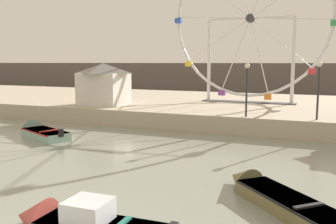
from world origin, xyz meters
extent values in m
cube|color=#B7A88E|center=(0.00, 27.12, 0.57)|extent=(110.00, 18.97, 1.15)
cube|color=#564C47|center=(0.00, 52.28, 2.20)|extent=(140.00, 3.00, 4.40)
cube|color=olive|center=(6.04, 6.13, 0.24)|extent=(4.07, 4.11, 0.49)
cube|color=black|center=(6.04, 6.13, 0.45)|extent=(4.05, 4.10, 0.08)
cone|color=olive|center=(4.00, 8.22, 0.24)|extent=(1.68, 1.69, 1.12)
cube|color=black|center=(6.44, 5.72, 0.52)|extent=(0.82, 0.81, 0.06)
cone|color=#B24238|center=(-0.70, 2.60, 0.19)|extent=(1.05, 1.28, 1.25)
cube|color=silver|center=(1.16, 2.67, 0.67)|extent=(1.13, 1.09, 0.58)
cube|color=#93BCAD|center=(-8.69, 12.34, 0.24)|extent=(3.89, 2.74, 0.48)
cube|color=#B2231E|center=(-8.69, 12.34, 0.44)|extent=(3.86, 2.74, 0.08)
cone|color=#93BCAD|center=(-10.79, 13.24, 0.24)|extent=(1.45, 1.64, 1.35)
cube|color=black|center=(-6.93, 11.59, 0.59)|extent=(0.28, 0.30, 0.44)
cube|color=#B2231E|center=(-8.27, 12.17, 0.51)|extent=(0.63, 1.18, 0.06)
torus|color=silver|center=(0.59, 26.66, 8.12)|extent=(12.99, 0.24, 12.99)
cylinder|color=#38383D|center=(0.59, 26.66, 8.12)|extent=(0.70, 0.50, 0.70)
cylinder|color=silver|center=(-2.59, 26.66, 8.30)|extent=(6.37, 0.08, 0.43)
cube|color=#3356B7|center=(-5.77, 26.66, 8.19)|extent=(0.56, 0.48, 0.44)
cylinder|color=silver|center=(-2.08, 26.66, 6.39)|extent=(5.40, 0.08, 3.53)
cube|color=yellow|center=(-4.76, 26.66, 4.38)|extent=(0.56, 0.48, 0.44)
cylinder|color=silver|center=(-0.56, 26.66, 5.15)|extent=(2.38, 0.08, 5.98)
cube|color=purple|center=(-1.71, 26.66, 1.90)|extent=(0.56, 0.48, 0.44)
cylinder|color=silver|center=(1.41, 26.66, 5.04)|extent=(1.71, 0.08, 6.18)
cube|color=orange|center=(2.23, 26.66, 1.68)|extent=(0.56, 0.48, 0.44)
cylinder|color=silver|center=(3.07, 26.66, 6.11)|extent=(5.00, 0.08, 4.09)
cube|color=red|center=(5.54, 26.66, 3.82)|extent=(0.56, 0.48, 0.44)
cylinder|color=silver|center=(3.78, 26.66, 7.95)|extent=(6.37, 0.08, 0.43)
cube|color=#33934C|center=(6.96, 26.66, 7.49)|extent=(0.56, 0.48, 0.44)
cylinder|color=silver|center=(-2.91, 26.66, 4.63)|extent=(0.28, 0.28, 6.98)
cylinder|color=silver|center=(4.10, 26.66, 4.63)|extent=(0.28, 0.28, 6.98)
cylinder|color=silver|center=(0.59, 26.66, 8.12)|extent=(7.01, 0.18, 0.18)
cube|color=#4C4C51|center=(0.59, 26.66, 1.19)|extent=(7.81, 1.20, 0.08)
cube|color=silver|center=(-9.77, 20.48, 2.41)|extent=(3.61, 2.85, 2.53)
pyramid|color=gray|center=(-9.77, 20.48, 4.06)|extent=(3.97, 3.13, 0.80)
cylinder|color=#2D2D33|center=(2.13, 18.16, 2.66)|extent=(0.12, 0.12, 3.03)
sphere|color=#F2EACC|center=(2.13, 18.16, 4.31)|extent=(0.32, 0.32, 0.32)
cylinder|color=#2D2D33|center=(6.25, 18.57, 2.71)|extent=(0.12, 0.12, 3.13)
sphere|color=#F2EACC|center=(6.25, 18.57, 4.41)|extent=(0.32, 0.32, 0.32)
camera|label=1|loc=(6.78, -5.19, 4.54)|focal=40.24mm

